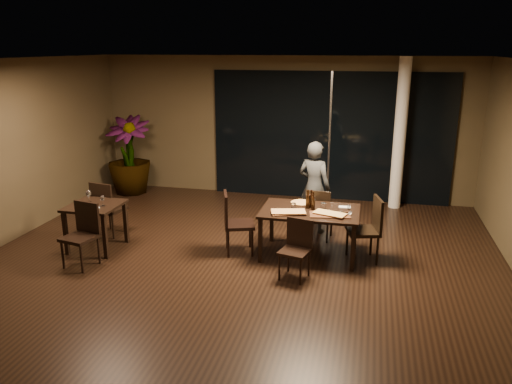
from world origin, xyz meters
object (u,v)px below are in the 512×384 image
at_px(chair_side_far, 107,206).
at_px(bottle_b, 313,201).
at_px(diner, 314,187).
at_px(chair_main_near, 297,245).
at_px(bottle_a, 308,199).
at_px(bottle_c, 311,199).
at_px(side_table, 95,212).
at_px(chair_side_near, 83,231).
at_px(main_table, 310,215).
at_px(chair_main_far, 319,212).
at_px(potted_plant, 129,155).
at_px(chair_main_left, 234,220).
at_px(chair_main_right, 369,226).

height_order(chair_side_far, bottle_b, bottle_b).
bearing_deg(chair_side_far, diner, -152.47).
relative_size(chair_main_near, bottle_a, 2.86).
height_order(bottle_a, bottle_c, bottle_a).
xyz_separation_m(side_table, bottle_a, (3.35, 0.58, 0.27)).
relative_size(chair_side_near, bottle_c, 3.32).
relative_size(main_table, bottle_c, 5.21).
bearing_deg(chair_main_far, diner, -65.04).
bearing_deg(bottle_a, side_table, -170.17).
bearing_deg(potted_plant, chair_side_far, -71.69).
relative_size(chair_side_near, bottle_b, 3.38).
distance_m(chair_main_left, potted_plant, 4.22).
xyz_separation_m(chair_main_left, chair_side_far, (-2.33, 0.22, -0.01)).
bearing_deg(bottle_a, chair_main_far, 78.14).
bearing_deg(bottle_c, chair_main_left, -165.76).
bearing_deg(bottle_c, chair_side_near, -159.30).
height_order(main_table, chair_side_far, chair_side_far).
relative_size(chair_side_near, potted_plant, 0.56).
relative_size(diner, potted_plant, 0.95).
height_order(potted_plant, bottle_b, potted_plant).
bearing_deg(bottle_a, chair_side_near, -159.80).
xyz_separation_m(chair_main_right, potted_plant, (-5.26, 2.59, 0.30)).
bearing_deg(side_table, chair_side_near, -76.83).
xyz_separation_m(chair_main_far, chair_main_right, (0.83, -0.66, 0.06)).
bearing_deg(side_table, bottle_b, 8.90).
distance_m(main_table, bottle_a, 0.24).
height_order(side_table, bottle_c, bottle_c).
bearing_deg(bottle_a, bottle_c, 46.17).
bearing_deg(diner, side_table, 45.83).
bearing_deg(bottle_a, chair_main_near, -92.17).
height_order(chair_main_far, chair_side_far, chair_side_far).
relative_size(bottle_b, bottle_c, 0.98).
xyz_separation_m(diner, bottle_c, (0.07, -0.97, 0.08)).
xyz_separation_m(chair_main_right, chair_side_far, (-4.41, 0.04, -0.02)).
bearing_deg(chair_main_far, bottle_a, 84.69).
distance_m(chair_main_near, bottle_c, 1.01).
bearing_deg(chair_main_near, main_table, 98.06).
bearing_deg(chair_side_far, bottle_b, -169.69).
height_order(diner, bottle_a, diner).
height_order(chair_main_far, chair_main_near, chair_main_far).
distance_m(bottle_a, bottle_b, 0.10).
relative_size(side_table, chair_side_near, 0.84).
distance_m(chair_side_far, bottle_c, 3.53).
distance_m(main_table, chair_main_right, 0.91).
distance_m(side_table, chair_side_near, 0.62).
bearing_deg(bottle_a, main_table, -57.35).
distance_m(chair_main_far, potted_plant, 4.84).
xyz_separation_m(chair_main_near, potted_plant, (-4.27, 3.39, 0.39)).
bearing_deg(diner, bottle_c, 113.96).
height_order(main_table, bottle_a, bottle_a).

